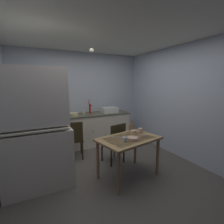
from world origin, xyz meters
TOP-DOWN VIEW (x-y plane):
  - ground_plane at (0.00, 0.00)m, footprint 4.68×4.68m
  - wall_back at (0.00, 1.89)m, footprint 3.62×0.10m
  - wall_right at (1.81, 0.00)m, footprint 0.10×3.78m
  - ceiling_slab at (0.00, 0.00)m, footprint 3.62×3.78m
  - hutch_cabinet at (-1.22, 0.04)m, footprint 1.04×0.51m
  - counter_cabinet at (0.39, 1.52)m, footprint 1.73×0.64m
  - sink_basin at (0.74, 1.52)m, footprint 0.44×0.34m
  - hand_pump at (0.18, 1.57)m, footprint 0.05×0.27m
  - mixing_bowl_counter at (-0.31, 1.47)m, footprint 0.24×0.24m
  - stoneware_crock at (-0.00, 1.57)m, footprint 0.12×0.12m
  - dining_table at (0.25, -0.32)m, footprint 1.19×0.89m
  - chair_far_side at (0.27, 0.26)m, footprint 0.47×0.47m
  - chair_by_counter at (-0.46, 0.84)m, footprint 0.47×0.47m
  - serving_bowl_wide at (0.26, -0.43)m, footprint 0.19×0.19m
  - soup_bowl_small at (0.47, -0.12)m, footprint 0.11×0.11m
  - mug_dark at (0.09, -0.44)m, footprint 0.07×0.07m
  - teacup_cream at (0.63, -0.13)m, footprint 0.09×0.09m
  - glass_bottle at (0.51, 0.00)m, footprint 0.07×0.07m
  - table_knife at (0.59, -0.30)m, footprint 0.16×0.11m
  - teaspoon_near_bowl at (0.05, -0.17)m, footprint 0.15×0.05m
  - teaspoon_by_cup at (0.19, -0.25)m, footprint 0.07×0.15m
  - pendant_bulb at (-0.20, 0.27)m, footprint 0.08×0.08m

SIDE VIEW (x-z plane):
  - ground_plane at x=0.00m, z-range 0.00..0.00m
  - counter_cabinet at x=0.39m, z-range 0.00..0.87m
  - chair_by_counter at x=-0.46m, z-range 0.03..0.90m
  - chair_far_side at x=0.27m, z-range 0.04..0.91m
  - dining_table at x=0.25m, z-range 0.26..0.99m
  - table_knife at x=0.59m, z-range 0.73..0.74m
  - teaspoon_near_bowl at x=0.05m, z-range 0.73..0.74m
  - teaspoon_by_cup at x=0.19m, z-range 0.73..0.74m
  - serving_bowl_wide at x=0.26m, z-range 0.73..0.78m
  - soup_bowl_small at x=0.47m, z-range 0.73..0.79m
  - mug_dark at x=0.09m, z-range 0.73..0.81m
  - teacup_cream at x=0.63m, z-range 0.73..0.82m
  - glass_bottle at x=0.51m, z-range 0.71..0.95m
  - hutch_cabinet at x=-1.22m, z-range -0.06..1.87m
  - mixing_bowl_counter at x=-0.31m, z-range 0.87..0.94m
  - stoneware_crock at x=0.00m, z-range 0.87..0.98m
  - sink_basin at x=0.74m, z-range 0.87..1.02m
  - hand_pump at x=0.18m, z-range 0.84..1.23m
  - wall_back at x=0.00m, z-range 0.00..2.53m
  - wall_right at x=1.81m, z-range 0.00..2.53m
  - pendant_bulb at x=-0.20m, z-range 2.24..2.32m
  - ceiling_slab at x=0.00m, z-range 2.53..2.63m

